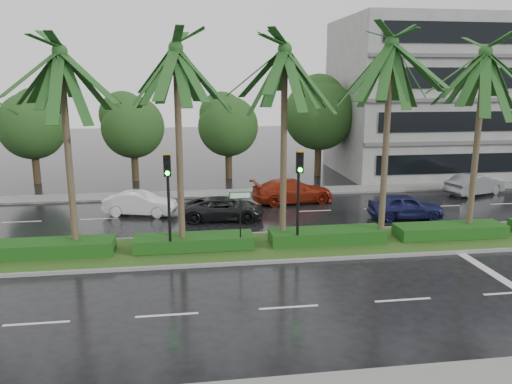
{
  "coord_description": "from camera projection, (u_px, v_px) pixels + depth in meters",
  "views": [
    {
      "loc": [
        -3.25,
        -20.01,
        7.41
      ],
      "look_at": [
        -0.18,
        1.5,
        2.49
      ],
      "focal_mm": 35.0,
      "sensor_mm": 36.0,
      "label": 1
    }
  ],
  "objects": [
    {
      "name": "ground",
      "position": [
        265.0,
        256.0,
        21.41
      ],
      "size": [
        120.0,
        120.0,
        0.0
      ],
      "primitive_type": "plane",
      "color": "black",
      "rests_on": "ground"
    },
    {
      "name": "far_sidewalk",
      "position": [
        236.0,
        193.0,
        32.98
      ],
      "size": [
        40.0,
        2.0,
        0.12
      ],
      "primitive_type": "cube",
      "color": "gray",
      "rests_on": "ground"
    },
    {
      "name": "median",
      "position": [
        261.0,
        247.0,
        22.36
      ],
      "size": [
        36.0,
        4.0,
        0.15
      ],
      "color": "gray",
      "rests_on": "ground"
    },
    {
      "name": "hedge",
      "position": [
        261.0,
        239.0,
        22.27
      ],
      "size": [
        35.2,
        1.4,
        0.6
      ],
      "color": "#1C3F12",
      "rests_on": "median"
    },
    {
      "name": "lane_markings",
      "position": [
        336.0,
        256.0,
        21.41
      ],
      "size": [
        34.0,
        13.06,
        0.01
      ],
      "color": "silver",
      "rests_on": "ground"
    },
    {
      "name": "palm_row",
      "position": [
        232.0,
        68.0,
        20.48
      ],
      "size": [
        26.3,
        4.2,
        9.59
      ],
      "color": "#433526",
      "rests_on": "median"
    },
    {
      "name": "signal_median_left",
      "position": [
        168.0,
        189.0,
        20.48
      ],
      "size": [
        0.34,
        0.42,
        4.36
      ],
      "color": "black",
      "rests_on": "median"
    },
    {
      "name": "signal_median_right",
      "position": [
        299.0,
        185.0,
        21.24
      ],
      "size": [
        0.34,
        0.42,
        4.36
      ],
      "color": "black",
      "rests_on": "median"
    },
    {
      "name": "street_sign",
      "position": [
        240.0,
        206.0,
        21.26
      ],
      "size": [
        0.95,
        0.09,
        2.6
      ],
      "color": "black",
      "rests_on": "median"
    },
    {
      "name": "bg_trees",
      "position": [
        254.0,
        116.0,
        37.62
      ],
      "size": [
        33.11,
        5.45,
        7.87
      ],
      "color": "#362918",
      "rests_on": "ground"
    },
    {
      "name": "building",
      "position": [
        439.0,
        97.0,
        39.8
      ],
      "size": [
        16.0,
        10.0,
        12.0
      ],
      "primitive_type": "cube",
      "color": "gray",
      "rests_on": "ground"
    },
    {
      "name": "car_white",
      "position": [
        140.0,
        203.0,
        27.75
      ],
      "size": [
        2.31,
        4.2,
        1.31
      ],
      "primitive_type": "imported",
      "rotation": [
        0.0,
        0.0,
        1.33
      ],
      "color": "white",
      "rests_on": "ground"
    },
    {
      "name": "car_darkgrey",
      "position": [
        223.0,
        208.0,
        26.87
      ],
      "size": [
        2.31,
        4.51,
        1.22
      ],
      "primitive_type": "imported",
      "rotation": [
        0.0,
        0.0,
        1.5
      ],
      "color": "black",
      "rests_on": "ground"
    },
    {
      "name": "car_red",
      "position": [
        292.0,
        191.0,
        30.56
      ],
      "size": [
        2.63,
        5.24,
        1.46
      ],
      "primitive_type": "imported",
      "rotation": [
        0.0,
        0.0,
        1.69
      ],
      "color": "maroon",
      "rests_on": "ground"
    },
    {
      "name": "car_blue",
      "position": [
        406.0,
        206.0,
        27.04
      ],
      "size": [
        2.01,
        4.13,
        1.36
      ],
      "primitive_type": "imported",
      "rotation": [
        0.0,
        0.0,
        1.47
      ],
      "color": "navy",
      "rests_on": "ground"
    },
    {
      "name": "car_grey",
      "position": [
        475.0,
        184.0,
        32.62
      ],
      "size": [
        2.76,
        4.44,
        1.38
      ],
      "primitive_type": "imported",
      "rotation": [
        0.0,
        0.0,
        1.91
      ],
      "color": "slate",
      "rests_on": "ground"
    }
  ]
}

